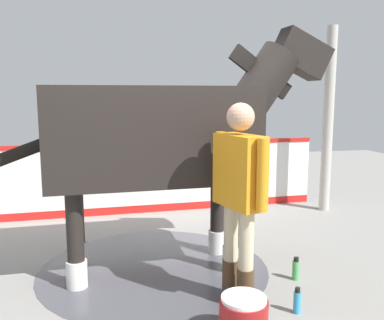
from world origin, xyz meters
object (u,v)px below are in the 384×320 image
Objects in this scene: handler at (239,189)px; bottle_shampoo at (297,301)px; bottle_spray at (296,269)px; wash_bucket at (243,318)px; horse at (164,135)px.

handler reaches higher than bottle_shampoo.
bottle_shampoo is 0.98× the size of bottle_spray.
bottle_spray is at bearing -173.79° from handler.
handler reaches higher than bottle_spray.
bottle_shampoo is (0.27, -0.57, -0.06)m from wash_bucket.
horse is 1.95m from wash_bucket.
horse is at bearing 65.50° from bottle_spray.
handler is 1.04m from wash_bucket.
bottle_spray is (-0.56, -1.24, -1.32)m from horse.
handler is 7.59× the size of bottle_spray.
handler is at bearing 55.89° from bottle_shampoo.
wash_bucket reaches higher than bottle_shampoo.
bottle_spray is at bearing -44.00° from wash_bucket.
horse is 2.01m from bottle_shampoo.
handler is at bearing -61.11° from horse.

